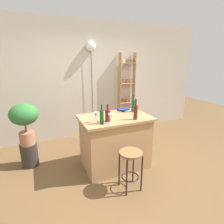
# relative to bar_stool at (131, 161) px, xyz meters

# --- Properties ---
(ground) EXTENTS (12.00, 12.00, 0.00)m
(ground) POSITION_rel_bar_stool_xyz_m (0.05, 0.38, -0.47)
(ground) COLOR brown
(back_wall) EXTENTS (6.40, 0.10, 2.80)m
(back_wall) POSITION_rel_bar_stool_xyz_m (0.05, 2.33, 0.93)
(back_wall) COLOR #BCB2A3
(back_wall) RESTS_ON ground
(kitchen_counter) EXTENTS (1.22, 0.80, 0.95)m
(kitchen_counter) POSITION_rel_bar_stool_xyz_m (0.05, 0.68, 0.01)
(kitchen_counter) COLOR tan
(kitchen_counter) RESTS_ON ground
(bar_stool) EXTENTS (0.34, 0.34, 0.62)m
(bar_stool) POSITION_rel_bar_stool_xyz_m (0.00, 0.00, 0.00)
(bar_stool) COLOR black
(bar_stool) RESTS_ON ground
(spice_shelf) EXTENTS (0.44, 0.14, 2.06)m
(spice_shelf) POSITION_rel_bar_stool_xyz_m (1.08, 2.19, 0.58)
(spice_shelf) COLOR tan
(spice_shelf) RESTS_ON ground
(plant_stool) EXTENTS (0.30, 0.30, 0.43)m
(plant_stool) POSITION_rel_bar_stool_xyz_m (-1.40, 1.30, -0.25)
(plant_stool) COLOR #2D2823
(plant_stool) RESTS_ON ground
(potted_plant) EXTENTS (0.48, 0.43, 0.76)m
(potted_plant) POSITION_rel_bar_stool_xyz_m (-1.40, 1.30, 0.46)
(potted_plant) COLOR #A86B4C
(potted_plant) RESTS_ON plant_stool
(bottle_vinegar) EXTENTS (0.07, 0.07, 0.35)m
(bottle_vinegar) POSITION_rel_bar_stool_xyz_m (0.31, 0.42, 0.61)
(bottle_vinegar) COLOR #5B2319
(bottle_vinegar) RESTS_ON kitchen_counter
(bottle_wine_red) EXTENTS (0.08, 0.08, 0.28)m
(bottle_wine_red) POSITION_rel_bar_stool_xyz_m (-0.16, 0.51, 0.59)
(bottle_wine_red) COLOR maroon
(bottle_wine_red) RESTS_ON kitchen_counter
(bottle_olive_oil) EXTENTS (0.07, 0.07, 0.33)m
(bottle_olive_oil) POSITION_rel_bar_stool_xyz_m (0.50, 0.83, 0.61)
(bottle_olive_oil) COLOR #194C23
(bottle_olive_oil) RESTS_ON kitchen_counter
(bottle_sauce_amber) EXTENTS (0.06, 0.06, 0.31)m
(bottle_sauce_amber) POSITION_rel_bar_stool_xyz_m (-0.28, 0.45, 0.60)
(bottle_sauce_amber) COLOR #194C23
(bottle_sauce_amber) RESTS_ON kitchen_counter
(wine_glass_left) EXTENTS (0.07, 0.07, 0.16)m
(wine_glass_left) POSITION_rel_bar_stool_xyz_m (-0.34, 0.55, 0.60)
(wine_glass_left) COLOR silver
(wine_glass_left) RESTS_ON kitchen_counter
(wine_glass_center) EXTENTS (0.07, 0.07, 0.16)m
(wine_glass_center) POSITION_rel_bar_stool_xyz_m (-0.16, 0.39, 0.60)
(wine_glass_center) COLOR silver
(wine_glass_center) RESTS_ON kitchen_counter
(cookbook) EXTENTS (0.25, 0.22, 0.03)m
(cookbook) POSITION_rel_bar_stool_xyz_m (0.37, 0.99, 0.50)
(cookbook) COLOR navy
(cookbook) RESTS_ON kitchen_counter
(pendant_globe_light) EXTENTS (0.23, 0.23, 2.31)m
(pendant_globe_light) POSITION_rel_bar_stool_xyz_m (0.13, 2.22, 1.70)
(pendant_globe_light) COLOR black
(pendant_globe_light) RESTS_ON ground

